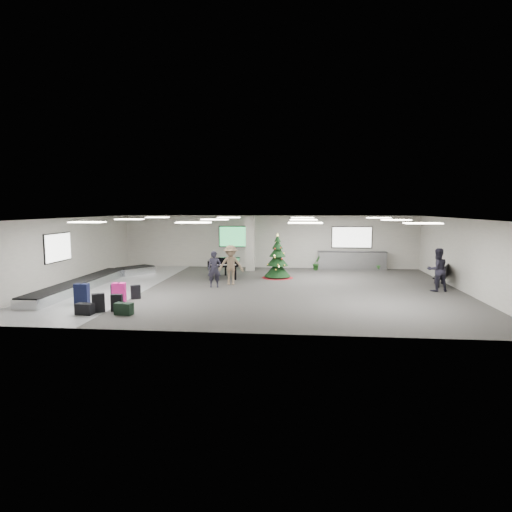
# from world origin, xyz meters

# --- Properties ---
(ground) EXTENTS (18.00, 18.00, 0.00)m
(ground) POSITION_xyz_m (0.00, 0.00, 0.00)
(ground) COLOR #363331
(ground) RESTS_ON ground
(room_envelope) EXTENTS (18.02, 14.02, 3.21)m
(room_envelope) POSITION_xyz_m (-0.38, 0.67, 2.33)
(room_envelope) COLOR beige
(room_envelope) RESTS_ON ground
(baggage_carousel) EXTENTS (2.28, 9.71, 0.43)m
(baggage_carousel) POSITION_xyz_m (-7.84, -0.08, 0.21)
(baggage_carousel) COLOR silver
(baggage_carousel) RESTS_ON ground
(service_counter) EXTENTS (4.05, 0.65, 1.08)m
(service_counter) POSITION_xyz_m (5.00, 6.65, 0.55)
(service_counter) COLOR silver
(service_counter) RESTS_ON ground
(suitcase_0) EXTENTS (0.49, 0.42, 0.69)m
(suitcase_0) POSITION_xyz_m (-5.23, -4.96, 0.33)
(suitcase_0) COLOR black
(suitcase_0) RESTS_ON ground
(suitcase_1) EXTENTS (0.41, 0.24, 0.62)m
(suitcase_1) POSITION_xyz_m (-4.65, -4.74, 0.30)
(suitcase_1) COLOR black
(suitcase_1) RESTS_ON ground
(pink_suitcase) EXTENTS (0.51, 0.32, 0.79)m
(pink_suitcase) POSITION_xyz_m (-5.16, -3.37, 0.39)
(pink_suitcase) COLOR #DF1D80
(pink_suitcase) RESTS_ON ground
(suitcase_3) EXTENTS (0.43, 0.37, 0.58)m
(suitcase_3) POSITION_xyz_m (-4.76, -2.67, 0.28)
(suitcase_3) COLOR black
(suitcase_3) RESTS_ON ground
(navy_suitcase) EXTENTS (0.54, 0.34, 0.82)m
(navy_suitcase) POSITION_xyz_m (-6.43, -3.83, 0.40)
(navy_suitcase) COLOR black
(navy_suitcase) RESTS_ON ground
(green_duffel) EXTENTS (0.66, 0.41, 0.43)m
(green_duffel) POSITION_xyz_m (-4.20, -5.21, 0.21)
(green_duffel) COLOR black
(green_duffel) RESTS_ON ground
(suitcase_8) EXTENTS (0.47, 0.39, 0.62)m
(suitcase_8) POSITION_xyz_m (-5.51, -2.86, 0.30)
(suitcase_8) COLOR black
(suitcase_8) RESTS_ON ground
(black_duffel) EXTENTS (0.62, 0.38, 0.41)m
(black_duffel) POSITION_xyz_m (-5.55, -5.33, 0.19)
(black_duffel) COLOR black
(black_duffel) RESTS_ON ground
(christmas_tree) EXTENTS (1.65, 1.65, 2.36)m
(christmas_tree) POSITION_xyz_m (0.71, 3.11, 0.81)
(christmas_tree) COLOR maroon
(christmas_tree) RESTS_ON ground
(grand_piano) EXTENTS (1.74, 2.15, 1.15)m
(grand_piano) POSITION_xyz_m (-2.07, 2.83, 0.82)
(grand_piano) COLOR black
(grand_piano) RESTS_ON ground
(bench) EXTENTS (1.14, 1.66, 1.00)m
(bench) POSITION_xyz_m (8.61, 1.55, 0.56)
(bench) COLOR black
(bench) RESTS_ON ground
(traveler_a) EXTENTS (0.68, 0.51, 1.69)m
(traveler_a) POSITION_xyz_m (-2.08, 0.17, 0.85)
(traveler_a) COLOR black
(traveler_a) RESTS_ON ground
(traveler_b) EXTENTS (1.29, 0.82, 1.89)m
(traveler_b) POSITION_xyz_m (-1.43, 0.95, 0.95)
(traveler_b) COLOR #7E654D
(traveler_b) RESTS_ON ground
(traveler_bench) EXTENTS (1.06, 0.91, 1.91)m
(traveler_bench) POSITION_xyz_m (7.88, 0.14, 0.95)
(traveler_bench) COLOR black
(traveler_bench) RESTS_ON ground
(potted_plant_left) EXTENTS (0.58, 0.56, 0.82)m
(potted_plant_left) POSITION_xyz_m (2.88, 6.10, 0.41)
(potted_plant_left) COLOR #16461B
(potted_plant_left) RESTS_ON ground
(potted_plant_right) EXTENTS (0.49, 0.49, 0.72)m
(potted_plant_right) POSITION_xyz_m (6.51, 6.50, 0.36)
(potted_plant_right) COLOR #16461B
(potted_plant_right) RESTS_ON ground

